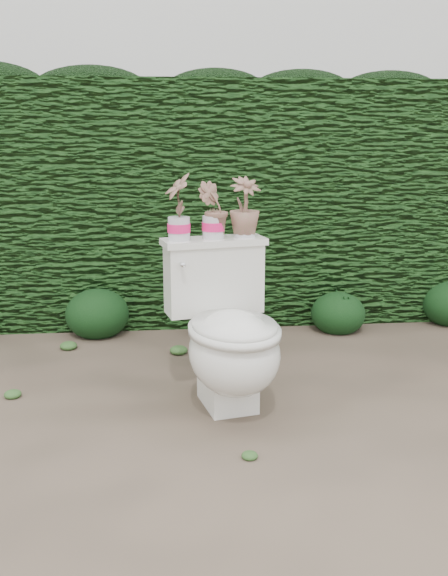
{
  "coord_description": "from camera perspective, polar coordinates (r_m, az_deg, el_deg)",
  "views": [
    {
      "loc": [
        -0.33,
        -2.97,
        1.28
      ],
      "look_at": [
        -0.03,
        -0.01,
        0.55
      ],
      "focal_mm": 40.0,
      "sensor_mm": 36.0,
      "label": 1
    }
  ],
  "objects": [
    {
      "name": "hedge",
      "position": [
        4.61,
        -1.62,
        7.8
      ],
      "size": [
        8.0,
        1.0,
        1.6
      ],
      "primitive_type": "cube",
      "color": "#25541C",
      "rests_on": "ground"
    },
    {
      "name": "ground",
      "position": [
        3.25,
        0.54,
        -9.4
      ],
      "size": [
        60.0,
        60.0,
        0.0
      ],
      "primitive_type": "plane",
      "color": "#6E5D4B",
      "rests_on": "ground"
    },
    {
      "name": "liriope_clump_2",
      "position": [
        4.2,
        -11.22,
        -1.9
      ],
      "size": [
        0.41,
        0.41,
        0.33
      ],
      "primitive_type": "ellipsoid",
      "color": "#143813",
      "rests_on": "ground"
    },
    {
      "name": "house_wall",
      "position": [
        9.05,
        0.21,
        18.37
      ],
      "size": [
        8.0,
        3.5,
        4.0
      ],
      "primitive_type": "cube",
      "color": "silver",
      "rests_on": "ground"
    },
    {
      "name": "liriope_clump_4",
      "position": [
        4.27,
        10.12,
        -1.89
      ],
      "size": [
        0.36,
        0.36,
        0.28
      ],
      "primitive_type": "ellipsoid",
      "color": "#143813",
      "rests_on": "ground"
    },
    {
      "name": "potted_plant_center",
      "position": [
        3.09,
        -0.97,
        6.8
      ],
      "size": [
        0.15,
        0.12,
        0.26
      ],
      "primitive_type": "imported",
      "rotation": [
        0.0,
        0.0,
        3.1
      ],
      "color": "#2F7624",
      "rests_on": "toilet"
    },
    {
      "name": "potted_plant_left",
      "position": [
        3.05,
        -4.05,
        7.06
      ],
      "size": [
        0.15,
        0.18,
        0.3
      ],
      "primitive_type": "imported",
      "rotation": [
        0.0,
        0.0,
        5.02
      ],
      "color": "#2F7624",
      "rests_on": "toilet"
    },
    {
      "name": "liriope_clump_3",
      "position": [
        4.16,
        -0.08,
        -1.64
      ],
      "size": [
        0.44,
        0.44,
        0.35
      ],
      "primitive_type": "ellipsoid",
      "color": "#143813",
      "rests_on": "ground"
    },
    {
      "name": "potted_plant_right",
      "position": [
        3.14,
        1.85,
        7.07
      ],
      "size": [
        0.2,
        0.2,
        0.28
      ],
      "primitive_type": "imported",
      "rotation": [
        0.0,
        0.0,
        0.36
      ],
      "color": "#2F7624",
      "rests_on": "toilet"
    },
    {
      "name": "toilet",
      "position": [
        2.99,
        0.42,
        -4.26
      ],
      "size": [
        0.58,
        0.76,
        0.78
      ],
      "rotation": [
        0.0,
        0.0,
        0.21
      ],
      "color": "silver",
      "rests_on": "ground"
    }
  ]
}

